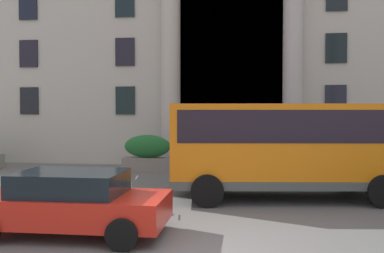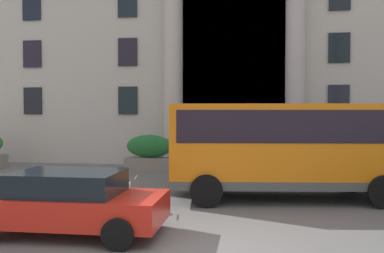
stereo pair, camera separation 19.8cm
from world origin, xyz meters
name	(u,v)px [view 1 (the left image)]	position (x,y,z in m)	size (l,w,h in m)	color
office_building_facade	(231,33)	(0.00, 17.47, 7.20)	(37.54, 9.69, 14.41)	#AAA799
orange_minibus	(287,143)	(2.09, 5.50, 1.68)	(7.03, 3.25, 2.82)	orange
hedge_planter_entrance_right	(374,159)	(6.10, 10.76, 0.67)	(1.67, 0.80, 1.40)	slate
hedge_planter_entrance_left	(147,154)	(-3.37, 10.68, 0.77)	(2.12, 0.72, 1.60)	slate
hedge_planter_east	(262,160)	(1.54, 10.10, 0.65)	(1.42, 0.90, 1.34)	#72615F
parked_hatchback_near	(71,202)	(-2.78, 1.13, 0.69)	(4.06, 1.99, 1.34)	red
scooter_by_planter	(111,194)	(-2.60, 3.29, 0.46)	(2.06, 0.58, 0.89)	black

